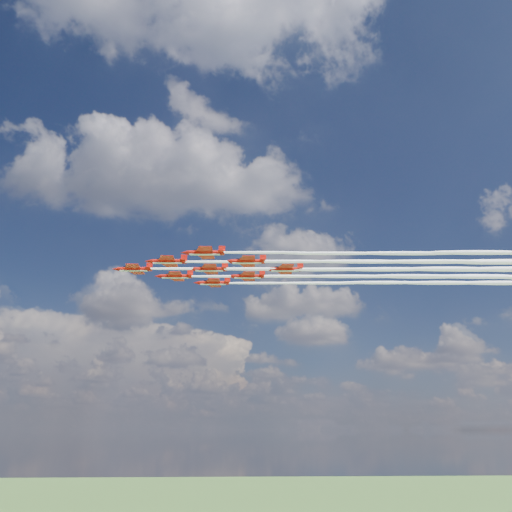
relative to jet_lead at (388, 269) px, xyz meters
name	(u,v)px	position (x,y,z in m)	size (l,w,h in m)	color
jet_lead	(388,269)	(0.00, 0.00, 0.00)	(154.13, 13.21, 2.87)	red
jet_row2_port	(434,262)	(10.53, -7.57, 0.00)	(154.13, 13.21, 2.87)	red
jet_row2_starb	(418,276)	(11.23, 6.49, 0.00)	(154.13, 13.21, 2.87)	red
jet_row3_port	(485,253)	(21.07, -15.15, 0.00)	(154.13, 13.21, 2.87)	red
jet_row3_centre	(463,269)	(21.76, -1.08, 0.00)	(154.13, 13.21, 2.87)	red
jet_row3_starb	(446,283)	(22.46, 12.99, 0.00)	(154.13, 13.21, 2.87)	red
jet_row4_starb	(490,277)	(33.00, 5.42, 0.00)	(154.13, 13.21, 2.87)	red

